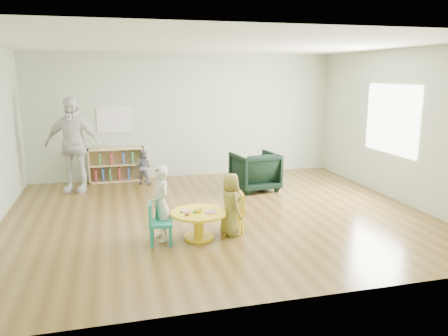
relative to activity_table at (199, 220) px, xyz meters
name	(u,v)px	position (x,y,z in m)	size (l,w,h in m)	color
room	(218,102)	(0.53, 1.00, 1.62)	(7.10, 7.00, 2.80)	brown
activity_table	(199,220)	(0.00, 0.00, 0.00)	(0.80, 0.80, 0.44)	yellow
kid_chair_left	(158,222)	(-0.60, -0.07, 0.05)	(0.37, 0.37, 0.60)	#1A9379
kid_chair_right	(235,211)	(0.58, 0.10, 0.05)	(0.36, 0.36, 0.61)	yellow
bookshelf	(116,165)	(-1.09, 3.86, 0.09)	(1.20, 0.30, 0.75)	tan
alphabet_poster	(114,120)	(-1.08, 3.99, 1.07)	(0.74, 0.01, 0.54)	white
armchair	(255,171)	(1.65, 2.37, 0.11)	(0.84, 0.86, 0.78)	black
child_left	(161,204)	(-0.53, 0.07, 0.26)	(0.40, 0.26, 1.08)	silver
child_right	(230,205)	(0.48, 0.01, 0.19)	(0.46, 0.30, 0.94)	gold
toddler	(143,167)	(-0.53, 3.45, 0.10)	(0.37, 0.29, 0.76)	#151C36
adult_caretaker	(73,145)	(-1.92, 3.17, 0.68)	(1.12, 0.47, 1.92)	silver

